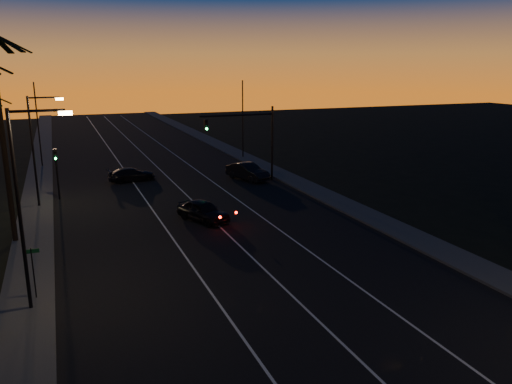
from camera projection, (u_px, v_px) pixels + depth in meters
name	position (u px, v px, depth m)	size (l,w,h in m)	color
road	(205.00, 220.00, 35.31)	(20.00, 170.00, 0.01)	black
sidewalk_left	(33.00, 239.00, 31.26)	(2.40, 170.00, 0.16)	#3B3B38
sidewalk_right	(342.00, 204.00, 39.32)	(2.40, 170.00, 0.16)	#3B3B38
lane_stripe_left	(163.00, 225.00, 34.23)	(0.12, 160.00, 0.01)	silver
lane_stripe_mid	(212.00, 219.00, 35.49)	(0.12, 160.00, 0.01)	silver
lane_stripe_right	(258.00, 214.00, 36.75)	(0.12, 160.00, 0.01)	silver
palm_far	(0.00, 119.00, 29.04)	(4.25, 4.16, 12.53)	black
streetlight_left_near	(25.00, 195.00, 21.15)	(2.55, 0.26, 9.00)	black
streetlight_left_far	(37.00, 142.00, 37.41)	(2.55, 0.26, 8.50)	black
street_sign	(33.00, 267.00, 22.92)	(0.70, 0.06, 2.60)	black
signal_mast	(249.00, 131.00, 45.69)	(7.10, 0.41, 7.00)	black
signal_post	(56.00, 165.00, 40.16)	(0.28, 0.37, 4.20)	black
far_pole_left	(38.00, 125.00, 52.73)	(0.14, 0.14, 9.00)	black
far_pole_right	(243.00, 120.00, 57.95)	(0.14, 0.14, 9.00)	black
lead_car	(203.00, 211.00, 35.04)	(3.54, 5.08, 1.48)	black
right_car	(248.00, 171.00, 47.66)	(3.17, 5.12, 1.59)	black
cross_car	(132.00, 174.00, 47.13)	(4.54, 2.19, 1.28)	black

